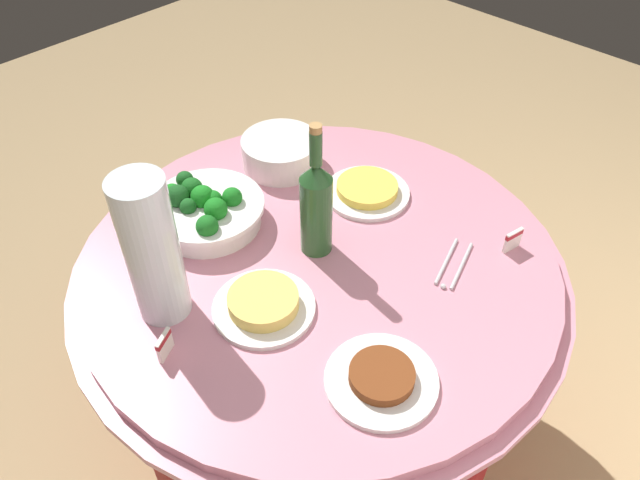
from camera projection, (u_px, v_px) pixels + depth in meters
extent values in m
plane|color=tan|center=(320.00, 424.00, 1.95)|extent=(6.00, 6.00, 0.00)
cylinder|color=maroon|center=(320.00, 358.00, 1.72)|extent=(1.01, 1.01, 0.69)
cylinder|color=pink|center=(320.00, 268.00, 1.47)|extent=(1.16, 1.16, 0.02)
cylinder|color=pink|center=(320.00, 260.00, 1.46)|extent=(1.10, 1.10, 0.03)
cylinder|color=white|center=(208.00, 215.00, 1.51)|extent=(0.26, 0.26, 0.05)
cylinder|color=white|center=(206.00, 205.00, 1.49)|extent=(0.28, 0.28, 0.01)
sphere|color=#197D1E|center=(216.00, 209.00, 1.45)|extent=(0.06, 0.06, 0.06)
sphere|color=#19591E|center=(188.00, 207.00, 1.47)|extent=(0.04, 0.04, 0.04)
sphere|color=#19691E|center=(207.00, 226.00, 1.41)|extent=(0.05, 0.05, 0.05)
sphere|color=#19531E|center=(178.00, 196.00, 1.48)|extent=(0.06, 0.06, 0.06)
sphere|color=#19611E|center=(192.00, 188.00, 1.51)|extent=(0.05, 0.05, 0.05)
sphere|color=#19571E|center=(185.00, 180.00, 1.54)|extent=(0.04, 0.04, 0.04)
sphere|color=#19801E|center=(203.00, 197.00, 1.48)|extent=(0.06, 0.06, 0.06)
sphere|color=#19821E|center=(172.00, 192.00, 1.50)|extent=(0.04, 0.04, 0.04)
sphere|color=#19781E|center=(212.00, 200.00, 1.49)|extent=(0.05, 0.05, 0.05)
sphere|color=#19761E|center=(232.00, 197.00, 1.49)|extent=(0.05, 0.05, 0.05)
cylinder|color=white|center=(281.00, 163.00, 1.70)|extent=(0.21, 0.21, 0.01)
cylinder|color=white|center=(281.00, 160.00, 1.70)|extent=(0.21, 0.21, 0.01)
cylinder|color=white|center=(281.00, 157.00, 1.69)|extent=(0.21, 0.21, 0.01)
cylinder|color=white|center=(281.00, 154.00, 1.68)|extent=(0.21, 0.21, 0.01)
cylinder|color=white|center=(281.00, 151.00, 1.68)|extent=(0.21, 0.21, 0.01)
cylinder|color=white|center=(280.00, 148.00, 1.67)|extent=(0.21, 0.21, 0.01)
cylinder|color=white|center=(280.00, 144.00, 1.66)|extent=(0.21, 0.21, 0.01)
cylinder|color=white|center=(280.00, 141.00, 1.66)|extent=(0.21, 0.21, 0.01)
cylinder|color=#255026|center=(316.00, 215.00, 1.40)|extent=(0.07, 0.07, 0.20)
cone|color=#255026|center=(316.00, 172.00, 1.32)|extent=(0.07, 0.07, 0.04)
cylinder|color=#255026|center=(316.00, 149.00, 1.28)|extent=(0.03, 0.03, 0.08)
cylinder|color=#B2844C|center=(316.00, 129.00, 1.24)|extent=(0.03, 0.03, 0.02)
cylinder|color=silver|center=(152.00, 250.00, 1.22)|extent=(0.11, 0.11, 0.34)
sphere|color=#E5B26B|center=(155.00, 300.00, 1.29)|extent=(0.06, 0.06, 0.06)
sphere|color=#E5B26B|center=(173.00, 297.00, 1.30)|extent=(0.06, 0.06, 0.06)
sphere|color=#E5B26B|center=(162.00, 288.00, 1.32)|extent=(0.06, 0.06, 0.06)
sphere|color=#72C64C|center=(155.00, 285.00, 1.25)|extent=(0.06, 0.06, 0.06)
sphere|color=#72C64C|center=(169.00, 275.00, 1.27)|extent=(0.06, 0.06, 0.06)
sphere|color=#72C64C|center=(152.00, 273.00, 1.28)|extent=(0.06, 0.06, 0.06)
sphere|color=red|center=(157.00, 266.00, 1.22)|extent=(0.06, 0.06, 0.06)
sphere|color=red|center=(162.00, 253.00, 1.24)|extent=(0.06, 0.06, 0.06)
sphere|color=red|center=(144.00, 258.00, 1.23)|extent=(0.06, 0.06, 0.06)
cylinder|color=silver|center=(446.00, 261.00, 1.43)|extent=(0.15, 0.06, 0.01)
cylinder|color=silver|center=(462.00, 266.00, 1.42)|extent=(0.15, 0.06, 0.01)
sphere|color=silver|center=(443.00, 286.00, 1.37)|extent=(0.01, 0.01, 0.01)
cylinder|color=white|center=(367.00, 193.00, 1.61)|extent=(0.22, 0.22, 0.01)
cylinder|color=#F2D14C|center=(367.00, 188.00, 1.60)|extent=(0.16, 0.16, 0.02)
cylinder|color=white|center=(264.00, 308.00, 1.32)|extent=(0.22, 0.22, 0.01)
cylinder|color=#EACC60|center=(263.00, 301.00, 1.31)|extent=(0.15, 0.15, 0.03)
cylinder|color=white|center=(381.00, 380.00, 1.19)|extent=(0.22, 0.22, 0.01)
cylinder|color=brown|center=(382.00, 375.00, 1.18)|extent=(0.13, 0.13, 0.02)
cube|color=white|center=(513.00, 240.00, 1.44)|extent=(0.05, 0.02, 0.05)
cube|color=maroon|center=(514.00, 235.00, 1.43)|extent=(0.05, 0.02, 0.01)
cube|color=white|center=(165.00, 345.00, 1.22)|extent=(0.05, 0.03, 0.05)
cube|color=maroon|center=(163.00, 340.00, 1.21)|extent=(0.05, 0.03, 0.01)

